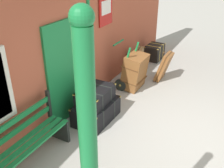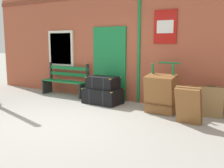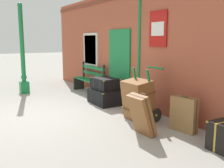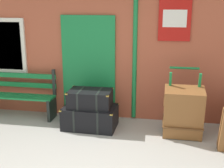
{
  "view_description": "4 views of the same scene",
  "coord_description": "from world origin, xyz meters",
  "px_view_note": "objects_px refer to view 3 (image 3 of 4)",
  "views": [
    {
      "loc": [
        -4.22,
        -0.67,
        3.25
      ],
      "look_at": [
        0.05,
        1.61,
        0.77
      ],
      "focal_mm": 42.17,
      "sensor_mm": 36.0,
      "label": 1
    },
    {
      "loc": [
        3.75,
        -4.05,
        1.69
      ],
      "look_at": [
        0.07,
        1.8,
        0.57
      ],
      "focal_mm": 42.48,
      "sensor_mm": 36.0,
      "label": 2
    },
    {
      "loc": [
        6.08,
        -1.74,
        1.8
      ],
      "look_at": [
        0.05,
        1.9,
        0.6
      ],
      "focal_mm": 41.94,
      "sensor_mm": 36.0,
      "label": 3
    },
    {
      "loc": [
        1.14,
        -3.43,
        2.36
      ],
      "look_at": [
        0.19,
        1.81,
        0.89
      ],
      "focal_mm": 48.4,
      "sensor_mm": 36.0,
      "label": 4
    }
  ],
  "objects_px": {
    "steamer_trunk_middle": "(105,84)",
    "porters_trolley": "(144,107)",
    "steamer_trunk_base": "(105,96)",
    "suitcase_caramel": "(184,114)",
    "suitcase_brown": "(142,115)",
    "large_brown_trunk": "(138,100)",
    "lamp_post": "(23,60)",
    "platform_bench": "(89,80)"
  },
  "relations": [
    {
      "from": "lamp_post",
      "to": "large_brown_trunk",
      "type": "bearing_deg",
      "value": 18.74
    },
    {
      "from": "steamer_trunk_middle",
      "to": "large_brown_trunk",
      "type": "bearing_deg",
      "value": -4.09
    },
    {
      "from": "steamer_trunk_middle",
      "to": "suitcase_brown",
      "type": "bearing_deg",
      "value": -14.28
    },
    {
      "from": "platform_bench",
      "to": "large_brown_trunk",
      "type": "distance_m",
      "value": 3.4
    },
    {
      "from": "lamp_post",
      "to": "suitcase_caramel",
      "type": "xyz_separation_m",
      "value": [
        5.47,
        1.83,
        -0.79
      ]
    },
    {
      "from": "lamp_post",
      "to": "suitcase_brown",
      "type": "bearing_deg",
      "value": 10.63
    },
    {
      "from": "lamp_post",
      "to": "steamer_trunk_middle",
      "type": "distance_m",
      "value": 3.19
    },
    {
      "from": "large_brown_trunk",
      "to": "suitcase_caramel",
      "type": "relative_size",
      "value": 1.28
    },
    {
      "from": "steamer_trunk_base",
      "to": "large_brown_trunk",
      "type": "distance_m",
      "value": 1.75
    },
    {
      "from": "suitcase_caramel",
      "to": "suitcase_brown",
      "type": "distance_m",
      "value": 0.89
    },
    {
      "from": "suitcase_caramel",
      "to": "suitcase_brown",
      "type": "height_order",
      "value": "suitcase_brown"
    },
    {
      "from": "large_brown_trunk",
      "to": "suitcase_brown",
      "type": "xyz_separation_m",
      "value": [
        0.8,
        -0.52,
        -0.06
      ]
    },
    {
      "from": "steamer_trunk_base",
      "to": "porters_trolley",
      "type": "height_order",
      "value": "porters_trolley"
    },
    {
      "from": "porters_trolley",
      "to": "suitcase_brown",
      "type": "distance_m",
      "value": 1.07
    },
    {
      "from": "steamer_trunk_base",
      "to": "large_brown_trunk",
      "type": "xyz_separation_m",
      "value": [
        1.73,
        -0.11,
        0.26
      ]
    },
    {
      "from": "porters_trolley",
      "to": "large_brown_trunk",
      "type": "bearing_deg",
      "value": -90.0
    },
    {
      "from": "platform_bench",
      "to": "suitcase_caramel",
      "type": "bearing_deg",
      "value": -1.39
    },
    {
      "from": "large_brown_trunk",
      "to": "suitcase_caramel",
      "type": "distance_m",
      "value": 1.11
    },
    {
      "from": "suitcase_caramel",
      "to": "suitcase_brown",
      "type": "bearing_deg",
      "value": -106.53
    },
    {
      "from": "porters_trolley",
      "to": "suitcase_caramel",
      "type": "distance_m",
      "value": 1.07
    },
    {
      "from": "steamer_trunk_middle",
      "to": "porters_trolley",
      "type": "distance_m",
      "value": 1.75
    },
    {
      "from": "lamp_post",
      "to": "porters_trolley",
      "type": "bearing_deg",
      "value": 20.78
    },
    {
      "from": "suitcase_brown",
      "to": "suitcase_caramel",
      "type": "bearing_deg",
      "value": 73.47
    },
    {
      "from": "steamer_trunk_middle",
      "to": "suitcase_caramel",
      "type": "distance_m",
      "value": 2.8
    },
    {
      "from": "platform_bench",
      "to": "porters_trolley",
      "type": "relative_size",
      "value": 1.35
    },
    {
      "from": "suitcase_caramel",
      "to": "steamer_trunk_middle",
      "type": "bearing_deg",
      "value": -175.68
    },
    {
      "from": "steamer_trunk_middle",
      "to": "porters_trolley",
      "type": "relative_size",
      "value": 0.69
    },
    {
      "from": "porters_trolley",
      "to": "steamer_trunk_middle",
      "type": "bearing_deg",
      "value": -178.21
    },
    {
      "from": "platform_bench",
      "to": "suitcase_brown",
      "type": "bearing_deg",
      "value": -12.97
    },
    {
      "from": "steamer_trunk_middle",
      "to": "suitcase_caramel",
      "type": "xyz_separation_m",
      "value": [
        2.78,
        0.21,
        -0.24
      ]
    },
    {
      "from": "suitcase_caramel",
      "to": "lamp_post",
      "type": "bearing_deg",
      "value": -161.49
    },
    {
      "from": "platform_bench",
      "to": "suitcase_caramel",
      "type": "distance_m",
      "value": 4.43
    },
    {
      "from": "porters_trolley",
      "to": "suitcase_caramel",
      "type": "relative_size",
      "value": 1.63
    },
    {
      "from": "platform_bench",
      "to": "suitcase_brown",
      "type": "relative_size",
      "value": 1.97
    },
    {
      "from": "platform_bench",
      "to": "steamer_trunk_base",
      "type": "distance_m",
      "value": 1.69
    },
    {
      "from": "suitcase_caramel",
      "to": "suitcase_brown",
      "type": "xyz_separation_m",
      "value": [
        -0.25,
        -0.85,
        0.06
      ]
    },
    {
      "from": "steamer_trunk_base",
      "to": "suitcase_caramel",
      "type": "height_order",
      "value": "suitcase_caramel"
    },
    {
      "from": "steamer_trunk_middle",
      "to": "steamer_trunk_base",
      "type": "bearing_deg",
      "value": -114.68
    },
    {
      "from": "porters_trolley",
      "to": "suitcase_brown",
      "type": "bearing_deg",
      "value": -40.96
    },
    {
      "from": "lamp_post",
      "to": "platform_bench",
      "type": "distance_m",
      "value": 2.31
    },
    {
      "from": "steamer_trunk_base",
      "to": "suitcase_caramel",
      "type": "xyz_separation_m",
      "value": [
        2.78,
        0.22,
        0.13
      ]
    },
    {
      "from": "platform_bench",
      "to": "steamer_trunk_middle",
      "type": "bearing_deg",
      "value": -10.92
    }
  ]
}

